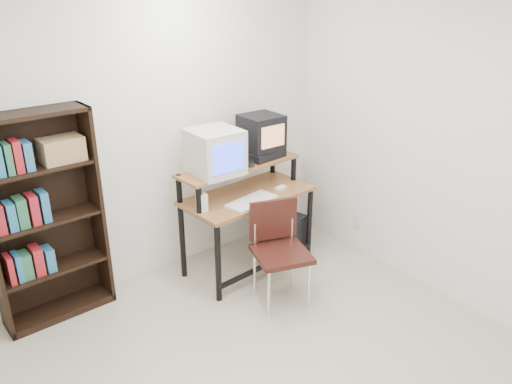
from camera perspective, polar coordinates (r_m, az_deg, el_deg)
back_wall at (r=4.25m, az=-15.15°, el=5.99°), size 4.00×0.01×2.60m
right_wall at (r=4.08m, az=24.62°, el=3.99°), size 0.01×4.00×2.60m
computer_desk at (r=4.48m, az=-1.11°, el=-0.70°), size 1.24×0.70×0.98m
crt_monitor at (r=4.21m, az=-4.72°, el=4.60°), size 0.41×0.42×0.38m
vcr at (r=4.61m, az=0.79°, el=4.30°), size 0.39×0.31×0.08m
crt_tv at (r=4.59m, az=0.62°, el=6.83°), size 0.35×0.35×0.32m
cd_spindle at (r=4.40m, az=-0.92°, el=3.17°), size 0.13×0.13×0.05m
keyboard at (r=4.27m, az=-0.48°, el=-1.16°), size 0.50×0.30×0.03m
mousepad at (r=4.56m, az=2.91°, el=0.22°), size 0.23×0.19×0.01m
mouse at (r=4.55m, az=2.88°, el=0.44°), size 0.11×0.08×0.03m
desk_speaker at (r=4.11m, az=-6.21°, el=-1.28°), size 0.09×0.09×0.17m
pc_tower at (r=4.93m, az=2.97°, el=-4.55°), size 0.32×0.49×0.42m
school_chair at (r=4.07m, az=2.56°, el=-5.78°), size 0.53×0.53×0.85m
bookshelf at (r=4.07m, az=-23.13°, el=-2.54°), size 0.84×0.32×1.65m
wall_outlet at (r=5.04m, az=11.46°, el=-3.25°), size 0.02×0.08×0.12m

